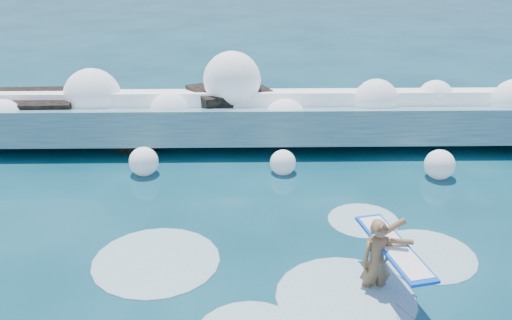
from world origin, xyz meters
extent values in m
plane|color=#083442|center=(0.00, 0.00, 0.00)|extent=(200.00, 200.00, 0.00)
cube|color=teal|center=(1.73, 6.23, 0.47)|extent=(18.95, 2.89, 1.58)
cube|color=white|center=(1.73, 7.03, 0.95)|extent=(18.95, 1.34, 0.74)
cube|color=black|center=(-4.93, 6.85, 0.48)|extent=(2.62, 2.01, 1.38)
cube|color=black|center=(-1.93, 6.05, 0.37)|extent=(2.39, 2.23, 1.06)
cube|color=black|center=(0.77, 7.25, 0.52)|extent=(2.64, 2.44, 1.48)
imported|color=#8D6341|center=(3.54, -0.92, 0.53)|extent=(0.64, 0.47, 1.61)
cube|color=blue|center=(3.82, -0.87, 0.81)|extent=(0.98, 2.26, 0.06)
cube|color=white|center=(3.82, -0.87, 0.82)|extent=(0.85, 2.06, 0.06)
cylinder|color=black|center=(3.72, -2.12, 0.45)|extent=(0.01, 0.91, 0.43)
sphere|color=white|center=(-5.42, 5.89, 0.86)|extent=(0.99, 0.99, 0.99)
sphere|color=white|center=(-3.22, 6.93, 1.10)|extent=(1.68, 1.68, 1.68)
sphere|color=white|center=(-0.87, 6.10, 0.92)|extent=(1.09, 1.09, 1.09)
sphere|color=white|center=(0.88, 7.00, 1.57)|extent=(1.68, 1.68, 1.68)
sphere|color=white|center=(2.38, 5.77, 0.76)|extent=(1.18, 1.18, 1.18)
sphere|color=white|center=(5.02, 6.43, 1.09)|extent=(1.27, 1.27, 1.27)
sphere|color=white|center=(6.89, 6.89, 1.02)|extent=(1.07, 1.07, 1.07)
sphere|color=white|center=(-1.29, 3.94, 0.33)|extent=(0.74, 0.74, 0.74)
sphere|color=white|center=(2.21, 3.97, 0.26)|extent=(0.66, 0.66, 0.66)
sphere|color=white|center=(6.08, 3.61, 0.34)|extent=(0.75, 0.75, 0.75)
ellipsoid|color=silver|center=(2.99, -1.16, 0.00)|extent=(2.45, 2.45, 0.12)
ellipsoid|color=silver|center=(4.75, 0.10, 0.00)|extent=(1.97, 1.97, 0.10)
ellipsoid|color=silver|center=(-0.43, -0.01, 0.00)|extent=(2.45, 2.45, 0.12)
ellipsoid|color=silver|center=(3.80, 1.48, 0.00)|extent=(1.54, 1.54, 0.08)
camera|label=1|loc=(1.31, -9.18, 6.09)|focal=40.00mm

